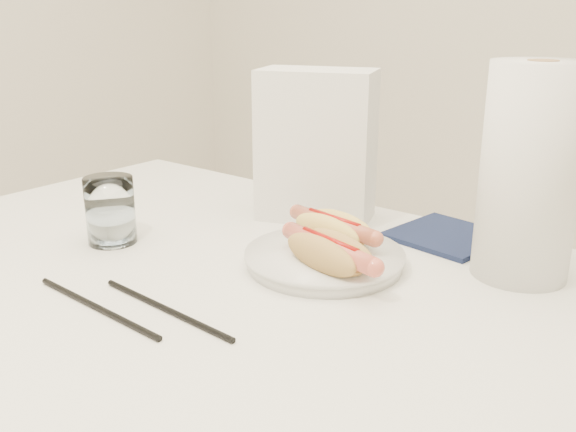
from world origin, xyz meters
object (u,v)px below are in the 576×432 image
Objects in this scene: hotdog_right at (329,253)px; paper_towel_roll at (530,173)px; plate at (324,260)px; table at (225,313)px; napkin_box at (316,146)px; hotdog_left at (334,229)px; water_glass at (110,210)px.

paper_towel_roll is at bearing 57.23° from hotdog_right.
plate is 0.06m from hotdog_right.
napkin_box is (-0.05, 0.28, 0.19)m from table.
paper_towel_roll reaches higher than hotdog_right.
hotdog_left is 0.64× the size of napkin_box.
hotdog_right reaches higher than hotdog_left.
hotdog_left reaches higher than plate.
plate is 0.76× the size of paper_towel_roll.
plate is 2.10× the size of water_glass.
paper_towel_roll reaches higher than table.
paper_towel_roll reaches higher than napkin_box.
water_glass reaches higher than plate.
hotdog_right is at bearing -48.58° from hotdog_left.
paper_towel_roll reaches higher than hotdog_left.
plate is at bearing -59.12° from hotdog_left.
table is 4.18× the size of paper_towel_roll.
hotdog_right is 0.36m from water_glass.
paper_towel_roll reaches higher than water_glass.
table is 0.16m from plate.
plate is 1.28× the size of hotdog_right.
water_glass is (-0.22, -0.02, 0.11)m from table.
water_glass is 0.41× the size of napkin_box.
napkin_box is at bearing 129.28° from plate.
napkin_box reaches higher than hotdog_right.
water_glass is at bearing -139.38° from hotdog_left.
plate is 0.86× the size of napkin_box.
table is 0.34m from napkin_box.
hotdog_left is 0.10m from hotdog_right.
hotdog_right is 0.67× the size of napkin_box.
plate is 0.30m from paper_towel_roll.
water_glass is at bearing -151.02° from hotdog_right.
napkin_box reaches higher than hotdog_left.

